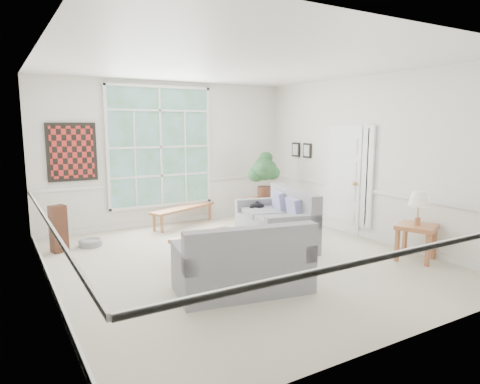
{
  "coord_description": "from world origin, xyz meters",
  "views": [
    {
      "loc": [
        -3.3,
        -5.59,
        2.11
      ],
      "look_at": [
        0.1,
        0.2,
        1.05
      ],
      "focal_mm": 32.0,
      "sensor_mm": 36.0,
      "label": 1
    }
  ],
  "objects_px": {
    "loveseat_right": "(274,217)",
    "end_table": "(261,210)",
    "coffee_table": "(212,250)",
    "loveseat_front": "(242,256)",
    "side_table": "(416,242)"
  },
  "relations": [
    {
      "from": "loveseat_right",
      "to": "end_table",
      "type": "bearing_deg",
      "value": 78.13
    },
    {
      "from": "loveseat_right",
      "to": "coffee_table",
      "type": "distance_m",
      "value": 1.54
    },
    {
      "from": "loveseat_right",
      "to": "end_table",
      "type": "relative_size",
      "value": 3.51
    },
    {
      "from": "loveseat_front",
      "to": "side_table",
      "type": "xyz_separation_m",
      "value": [
        2.98,
        -0.31,
        -0.17
      ]
    },
    {
      "from": "coffee_table",
      "to": "end_table",
      "type": "bearing_deg",
      "value": 26.76
    },
    {
      "from": "loveseat_right",
      "to": "loveseat_front",
      "type": "height_order",
      "value": "loveseat_right"
    },
    {
      "from": "end_table",
      "to": "loveseat_front",
      "type": "bearing_deg",
      "value": -126.52
    },
    {
      "from": "loveseat_front",
      "to": "end_table",
      "type": "height_order",
      "value": "loveseat_front"
    },
    {
      "from": "end_table",
      "to": "side_table",
      "type": "distance_m",
      "value": 3.59
    },
    {
      "from": "end_table",
      "to": "side_table",
      "type": "relative_size",
      "value": 0.91
    },
    {
      "from": "loveseat_right",
      "to": "loveseat_front",
      "type": "distance_m",
      "value": 2.25
    },
    {
      "from": "side_table",
      "to": "end_table",
      "type": "bearing_deg",
      "value": 99.43
    },
    {
      "from": "loveseat_front",
      "to": "side_table",
      "type": "bearing_deg",
      "value": 4.7
    },
    {
      "from": "end_table",
      "to": "side_table",
      "type": "bearing_deg",
      "value": -80.57
    },
    {
      "from": "loveseat_right",
      "to": "coffee_table",
      "type": "height_order",
      "value": "loveseat_right"
    }
  ]
}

